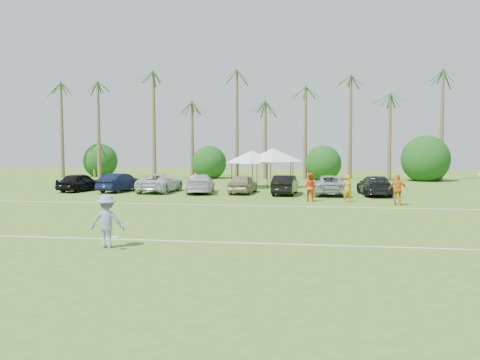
# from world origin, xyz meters

# --- Properties ---
(ground) EXTENTS (120.00, 120.00, 0.00)m
(ground) POSITION_xyz_m (0.00, 0.00, 0.00)
(ground) COLOR #486F21
(ground) RESTS_ON ground
(field_lines) EXTENTS (80.00, 12.10, 0.01)m
(field_lines) POSITION_xyz_m (0.00, 8.00, 0.01)
(field_lines) COLOR white
(field_lines) RESTS_ON ground
(palm_tree_0) EXTENTS (2.40, 2.40, 8.90)m
(palm_tree_0) POSITION_xyz_m (-22.00, 38.00, 7.48)
(palm_tree_0) COLOR brown
(palm_tree_0) RESTS_ON ground
(palm_tree_1) EXTENTS (2.40, 2.40, 9.90)m
(palm_tree_1) POSITION_xyz_m (-17.00, 38.00, 8.35)
(palm_tree_1) COLOR brown
(palm_tree_1) RESTS_ON ground
(palm_tree_2) EXTENTS (2.40, 2.40, 10.90)m
(palm_tree_2) POSITION_xyz_m (-12.00, 38.00, 9.21)
(palm_tree_2) COLOR brown
(palm_tree_2) RESTS_ON ground
(palm_tree_3) EXTENTS (2.40, 2.40, 11.90)m
(palm_tree_3) POSITION_xyz_m (-8.00, 38.00, 10.06)
(palm_tree_3) COLOR brown
(palm_tree_3) RESTS_ON ground
(palm_tree_4) EXTENTS (2.40, 2.40, 8.90)m
(palm_tree_4) POSITION_xyz_m (-4.00, 38.00, 7.48)
(palm_tree_4) COLOR brown
(palm_tree_4) RESTS_ON ground
(palm_tree_5) EXTENTS (2.40, 2.40, 9.90)m
(palm_tree_5) POSITION_xyz_m (0.00, 38.00, 8.35)
(palm_tree_5) COLOR brown
(palm_tree_5) RESTS_ON ground
(palm_tree_6) EXTENTS (2.40, 2.40, 10.90)m
(palm_tree_6) POSITION_xyz_m (4.00, 38.00, 9.21)
(palm_tree_6) COLOR brown
(palm_tree_6) RESTS_ON ground
(palm_tree_7) EXTENTS (2.40, 2.40, 11.90)m
(palm_tree_7) POSITION_xyz_m (8.00, 38.00, 10.06)
(palm_tree_7) COLOR brown
(palm_tree_7) RESTS_ON ground
(palm_tree_8) EXTENTS (2.40, 2.40, 8.90)m
(palm_tree_8) POSITION_xyz_m (13.00, 38.00, 7.48)
(palm_tree_8) COLOR brown
(palm_tree_8) RESTS_ON ground
(palm_tree_9) EXTENTS (2.40, 2.40, 9.90)m
(palm_tree_9) POSITION_xyz_m (18.00, 38.00, 8.35)
(palm_tree_9) COLOR brown
(palm_tree_9) RESTS_ON ground
(bush_tree_0) EXTENTS (4.00, 4.00, 4.00)m
(bush_tree_0) POSITION_xyz_m (-19.00, 39.00, 1.80)
(bush_tree_0) COLOR brown
(bush_tree_0) RESTS_ON ground
(bush_tree_1) EXTENTS (4.00, 4.00, 4.00)m
(bush_tree_1) POSITION_xyz_m (-6.00, 39.00, 1.80)
(bush_tree_1) COLOR brown
(bush_tree_1) RESTS_ON ground
(bush_tree_2) EXTENTS (4.00, 4.00, 4.00)m
(bush_tree_2) POSITION_xyz_m (6.00, 39.00, 1.80)
(bush_tree_2) COLOR brown
(bush_tree_2) RESTS_ON ground
(bush_tree_3) EXTENTS (4.00, 4.00, 4.00)m
(bush_tree_3) POSITION_xyz_m (16.00, 39.00, 1.80)
(bush_tree_3) COLOR brown
(bush_tree_3) RESTS_ON ground
(sideline_player_a) EXTENTS (0.73, 0.59, 1.73)m
(sideline_player_a) POSITION_xyz_m (7.50, 16.82, 0.87)
(sideline_player_a) COLOR orange
(sideline_player_a) RESTS_ON ground
(sideline_player_b) EXTENTS (1.11, 1.01, 1.85)m
(sideline_player_b) POSITION_xyz_m (5.14, 17.00, 0.92)
(sideline_player_b) COLOR #DB4F18
(sideline_player_b) RESTS_ON ground
(sideline_player_c) EXTENTS (1.18, 0.71, 1.89)m
(sideline_player_c) POSITION_xyz_m (10.46, 15.48, 0.94)
(sideline_player_c) COLOR orange
(sideline_player_c) RESTS_ON ground
(canopy_tent_left) EXTENTS (4.51, 4.51, 3.65)m
(canopy_tent_left) POSITION_xyz_m (0.03, 26.79, 3.13)
(canopy_tent_left) COLOR black
(canopy_tent_left) RESTS_ON ground
(canopy_tent_right) EXTENTS (4.80, 4.80, 3.89)m
(canopy_tent_right) POSITION_xyz_m (1.82, 27.01, 3.33)
(canopy_tent_right) COLOR black
(canopy_tent_right) RESTS_ON ground
(frisbee_player) EXTENTS (1.32, 0.93, 1.93)m
(frisbee_player) POSITION_xyz_m (-1.73, 0.36, 0.96)
(frisbee_player) COLOR #8580B6
(frisbee_player) RESTS_ON ground
(parked_car_0) EXTENTS (2.68, 4.49, 1.43)m
(parked_car_0) POSITION_xyz_m (-12.80, 21.43, 0.72)
(parked_car_0) COLOR black
(parked_car_0) RESTS_ON ground
(parked_car_1) EXTENTS (2.42, 4.57, 1.43)m
(parked_car_1) POSITION_xyz_m (-9.59, 21.57, 0.72)
(parked_car_1) COLOR black
(parked_car_1) RESTS_ON ground
(parked_car_2) EXTENTS (2.64, 5.26, 1.43)m
(parked_car_2) POSITION_xyz_m (-6.38, 21.66, 0.72)
(parked_car_2) COLOR silver
(parked_car_2) RESTS_ON ground
(parked_car_3) EXTENTS (2.73, 5.18, 1.43)m
(parked_car_3) POSITION_xyz_m (-3.18, 21.42, 0.72)
(parked_car_3) COLOR silver
(parked_car_3) RESTS_ON ground
(parked_car_4) EXTENTS (1.94, 4.29, 1.43)m
(parked_car_4) POSITION_xyz_m (0.03, 21.65, 0.72)
(parked_car_4) COLOR #99916B
(parked_car_4) RESTS_ON ground
(parked_car_5) EXTENTS (1.74, 4.42, 1.43)m
(parked_car_5) POSITION_xyz_m (3.23, 21.22, 0.72)
(parked_car_5) COLOR black
(parked_car_5) RESTS_ON ground
(parked_car_6) EXTENTS (2.57, 5.23, 1.43)m
(parked_car_6) POSITION_xyz_m (6.44, 21.53, 0.72)
(parked_car_6) COLOR #A8AAAE
(parked_car_6) RESTS_ON ground
(parked_car_7) EXTENTS (2.44, 5.09, 1.43)m
(parked_car_7) POSITION_xyz_m (9.64, 21.54, 0.72)
(parked_car_7) COLOR black
(parked_car_7) RESTS_ON ground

